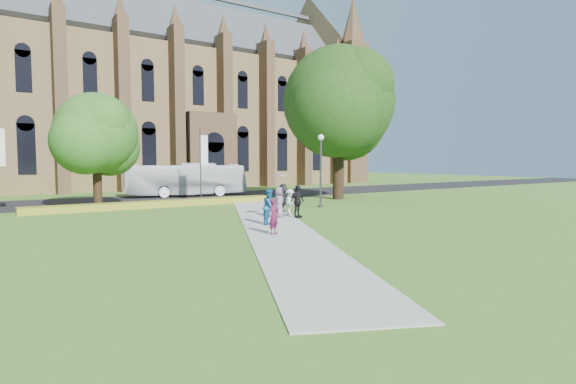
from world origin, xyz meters
TOP-DOWN VIEW (x-y plane):
  - ground at (0.00, 0.00)m, footprint 160.00×160.00m
  - road at (0.00, 20.00)m, footprint 160.00×10.00m
  - footpath at (0.00, 1.00)m, footprint 15.58×28.54m
  - flower_hedge at (-2.00, 13.20)m, footprint 18.00×1.40m
  - cathedral at (10.00, 39.73)m, footprint 52.60×18.25m
  - streetlamp at (7.50, 6.50)m, footprint 0.44×0.44m
  - large_tree at (13.00, 11.00)m, footprint 9.60×9.60m
  - street_tree_1 at (-6.00, 14.50)m, footprint 5.60×5.60m
  - banner_pole_0 at (2.11, 15.20)m, footprint 0.70×0.10m
  - tour_coach at (3.19, 21.45)m, footprint 11.46×4.77m
  - pedestrian_0 at (-1.81, -1.92)m, footprint 0.70×0.61m
  - pedestrian_1 at (-0.30, 0.89)m, footprint 1.15×1.13m
  - pedestrian_2 at (2.88, 3.67)m, footprint 1.19×1.03m
  - pedestrian_3 at (2.52, 2.38)m, footprint 1.19×0.73m
  - pedestrian_4 at (1.59, 2.90)m, footprint 1.02×1.02m
  - pedestrian_5 at (3.46, 5.30)m, footprint 1.63×1.55m
  - parasol at (1.77, 3.00)m, footprint 0.96×0.96m

SIDE VIEW (x-z plane):
  - ground at x=0.00m, z-range 0.00..0.00m
  - road at x=0.00m, z-range 0.00..0.02m
  - footpath at x=0.00m, z-range 0.00..0.04m
  - flower_hedge at x=-2.00m, z-range 0.00..0.45m
  - pedestrian_2 at x=2.88m, z-range 0.04..1.63m
  - pedestrian_0 at x=-1.81m, z-range 0.04..1.65m
  - pedestrian_4 at x=1.59m, z-range 0.04..1.83m
  - pedestrian_5 at x=3.46m, z-range 0.04..1.88m
  - pedestrian_1 at x=-0.30m, z-range 0.04..1.90m
  - pedestrian_3 at x=2.52m, z-range 0.04..1.94m
  - tour_coach at x=3.19m, z-range 0.02..3.13m
  - parasol at x=1.77m, z-range 1.83..2.56m
  - streetlamp at x=7.50m, z-range 0.68..5.92m
  - banner_pole_0 at x=2.11m, z-range 0.39..6.39m
  - street_tree_1 at x=-6.00m, z-range 1.20..9.25m
  - large_tree at x=13.00m, z-range 1.77..14.97m
  - cathedral at x=10.00m, z-range -1.02..26.98m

